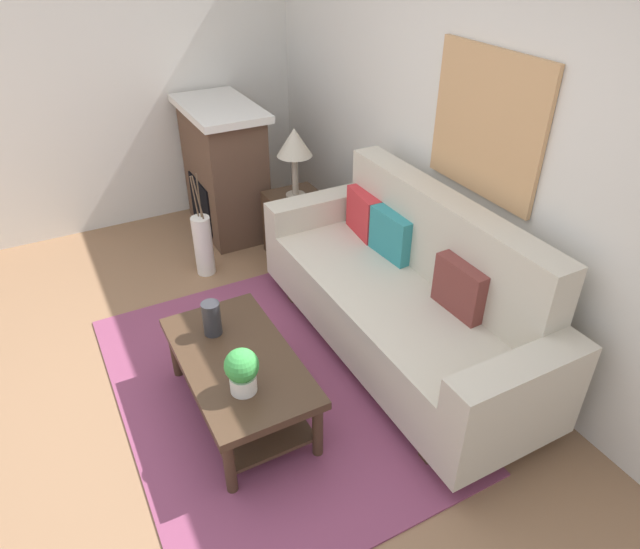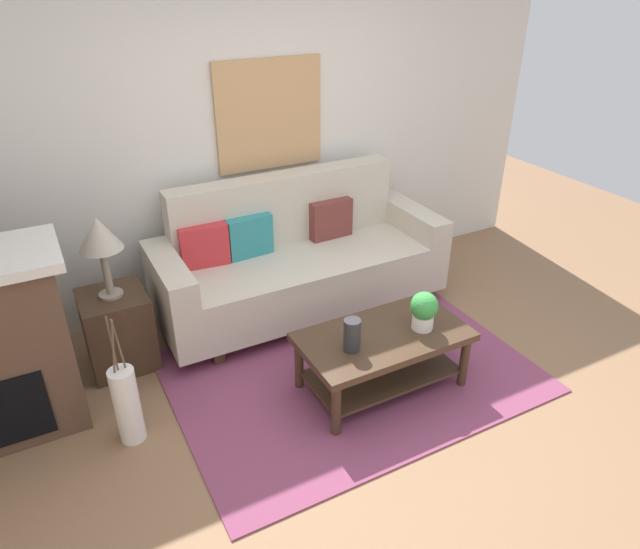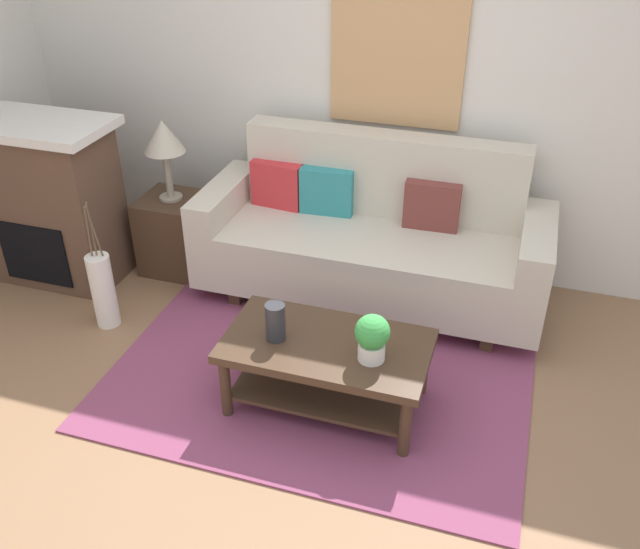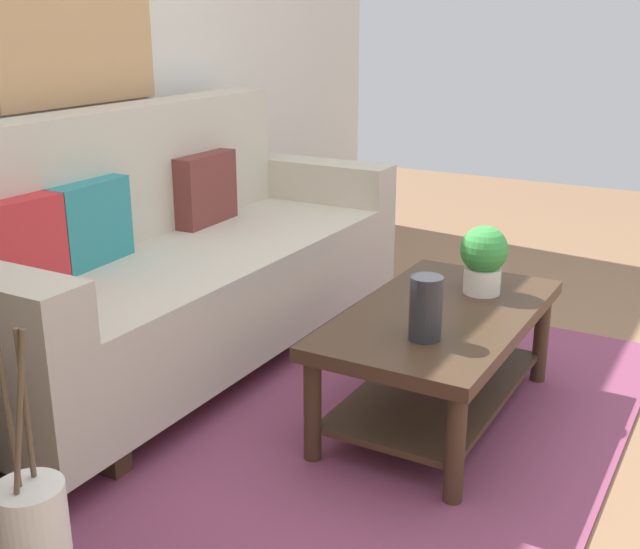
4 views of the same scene
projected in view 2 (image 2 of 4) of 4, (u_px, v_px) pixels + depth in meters
The scene contains 17 objects.
ground_plane at pixel (391, 416), 3.63m from camera, with size 9.37×9.37×0.00m, color #8C6647.
wall_back at pixel (259, 133), 4.52m from camera, with size 5.37×0.10×2.70m, color silver.
area_rug at pixel (351, 372), 4.02m from camera, with size 2.42×1.75×0.01m, color #843D5B.
couch at pixel (299, 261), 4.57m from camera, with size 2.29×0.84×1.08m.
throw_pillow_crimson at pixel (204, 246), 4.25m from camera, with size 0.36×0.12×0.32m, color red.
throw_pillow_teal at pixel (249, 236), 4.40m from camera, with size 0.36×0.12×0.32m, color teal.
throw_pillow_maroon at pixel (330, 219), 4.70m from camera, with size 0.36×0.12×0.32m, color brown.
coffee_table at pixel (383, 348), 3.74m from camera, with size 1.10×0.60×0.43m.
tabletop_vase at pixel (352, 335), 3.49m from camera, with size 0.11×0.11×0.21m, color #2D2D33.
potted_plant_tabletop at pixel (424, 310), 3.68m from camera, with size 0.18×0.18×0.26m.
side_table at pixel (118, 330), 3.99m from camera, with size 0.44×0.44×0.56m, color #422D1E.
table_lamp at pixel (99, 237), 3.65m from camera, with size 0.28×0.28×0.57m.
floor_vase at pixel (127, 405), 3.35m from camera, with size 0.15×0.15×0.51m, color white.
floor_vase_branch_a at pixel (118, 344), 3.15m from camera, with size 0.01×0.01×0.36m, color brown.
floor_vase_branch_b at pixel (112, 344), 3.15m from camera, with size 0.01×0.01×0.36m, color brown.
floor_vase_branch_c at pixel (113, 347), 3.13m from camera, with size 0.01×0.01×0.36m, color brown.
framed_painting at pixel (270, 115), 4.42m from camera, with size 0.87×0.03×0.84m, color tan.
Camera 2 is at (-1.69, -2.22, 2.54)m, focal length 32.11 mm.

